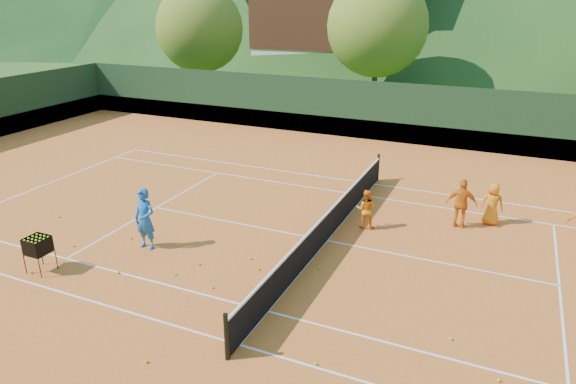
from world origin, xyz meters
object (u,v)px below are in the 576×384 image
at_px(tennis_net, 327,226).
at_px(chalet_mid, 546,22).
at_px(student_c, 492,204).
at_px(chalet_left, 339,12).
at_px(student_a, 366,209).
at_px(student_b, 462,204).
at_px(coach, 145,219).
at_px(ball_hopper, 38,246).

xyz_separation_m(tennis_net, chalet_mid, (6.00, 34.00, 4.47)).
height_order(student_c, chalet_left, chalet_left).
bearing_deg(chalet_left, student_a, -69.32).
relative_size(student_a, tennis_net, 0.11).
xyz_separation_m(student_b, chalet_mid, (2.43, 31.33, 4.16)).
distance_m(coach, chalet_mid, 38.35).
bearing_deg(ball_hopper, coach, 52.32).
relative_size(coach, ball_hopper, 1.86).
height_order(student_a, student_c, student_c).
relative_size(student_c, chalet_left, 0.10).
relative_size(student_b, chalet_mid, 0.13).
bearing_deg(student_b, chalet_mid, -98.19).
distance_m(student_a, tennis_net, 1.61).
relative_size(ball_hopper, chalet_left, 0.07).
bearing_deg(student_a, chalet_left, -79.88).
relative_size(student_c, tennis_net, 0.12).
xyz_separation_m(coach, student_b, (8.28, 5.28, -0.11)).
xyz_separation_m(coach, ball_hopper, (-1.76, -2.28, -0.18)).
bearing_deg(student_b, chalet_left, -67.34).
relative_size(student_a, ball_hopper, 1.30).
bearing_deg(student_c, tennis_net, 37.23).
bearing_deg(chalet_mid, student_b, -94.43).
xyz_separation_m(tennis_net, chalet_left, (-10.00, 30.00, 5.13)).
xyz_separation_m(coach, chalet_left, (-5.30, 32.60, 4.70)).
bearing_deg(chalet_mid, student_c, -92.87).
relative_size(student_a, chalet_left, 0.09).
bearing_deg(chalet_left, chalet_mid, 14.04).
distance_m(student_c, ball_hopper, 13.68).
height_order(student_b, ball_hopper, student_b).
distance_m(student_a, student_c, 4.16).
distance_m(student_b, ball_hopper, 12.57).
relative_size(ball_hopper, chalet_mid, 0.08).
bearing_deg(ball_hopper, tennis_net, 37.08).
relative_size(student_c, chalet_mid, 0.11).
xyz_separation_m(ball_hopper, chalet_mid, (12.46, 38.88, 4.22)).
bearing_deg(coach, chalet_mid, 74.42).
bearing_deg(tennis_net, student_a, 60.01).
bearing_deg(coach, chalet_left, 99.95).
bearing_deg(tennis_net, student_c, 36.86).
relative_size(student_b, tennis_net, 0.13).
xyz_separation_m(tennis_net, ball_hopper, (-6.46, -4.89, 0.25)).
xyz_separation_m(student_c, chalet_left, (-14.46, 26.65, 4.92)).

